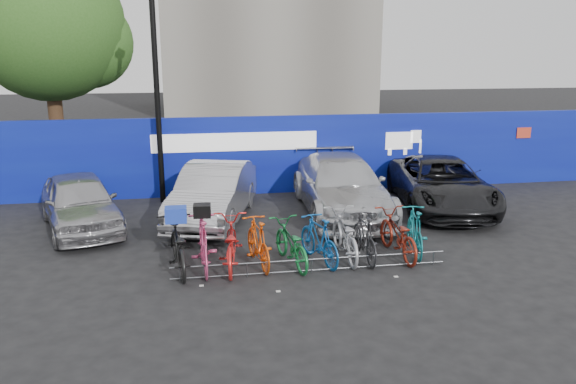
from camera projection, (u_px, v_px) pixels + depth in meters
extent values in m
plane|color=black|center=(306.00, 262.00, 11.87)|extent=(100.00, 100.00, 0.00)
cube|color=#091183|center=(268.00, 155.00, 17.31)|extent=(22.00, 0.15, 2.40)
cube|color=white|center=(235.00, 142.00, 16.94)|extent=(5.00, 0.02, 0.55)
cube|color=white|center=(399.00, 141.00, 17.80)|extent=(1.20, 0.02, 0.90)
cube|color=red|center=(524.00, 133.00, 18.46)|extent=(0.50, 0.02, 0.35)
cylinder|color=#382314|center=(56.00, 118.00, 19.80)|extent=(0.50, 0.50, 4.00)
sphere|color=#2A551A|center=(47.00, 24.00, 19.01)|extent=(5.20, 5.20, 5.20)
sphere|color=#2A551A|center=(87.00, 42.00, 19.64)|extent=(3.20, 3.20, 3.20)
cylinder|color=black|center=(157.00, 99.00, 15.77)|extent=(0.16, 0.16, 6.00)
cylinder|color=#595B60|center=(312.00, 259.00, 11.22)|extent=(5.60, 0.03, 0.03)
cylinder|color=#595B60|center=(312.00, 270.00, 11.28)|extent=(5.60, 0.03, 0.03)
cylinder|color=#595B60|center=(180.00, 274.00, 10.84)|extent=(0.03, 0.03, 0.28)
cylinder|color=#595B60|center=(247.00, 270.00, 11.05)|extent=(0.03, 0.03, 0.28)
cylinder|color=#595B60|center=(312.00, 266.00, 11.26)|extent=(0.03, 0.03, 0.28)
cylinder|color=#595B60|center=(374.00, 262.00, 11.47)|extent=(0.03, 0.03, 0.28)
cylinder|color=#595B60|center=(434.00, 258.00, 11.68)|extent=(0.03, 0.03, 0.28)
imported|color=#A2A2A6|center=(80.00, 202.00, 13.88)|extent=(2.80, 4.36, 1.38)
imported|color=#A6A6AB|center=(213.00, 193.00, 14.57)|extent=(2.69, 4.70, 1.47)
imported|color=#BBBCC1|center=(341.00, 186.00, 15.25)|extent=(2.33, 5.33, 1.52)
imported|color=black|center=(441.00, 184.00, 15.74)|extent=(3.15, 5.36, 1.40)
imported|color=black|center=(178.00, 246.00, 11.26)|extent=(0.94, 2.05, 1.04)
imported|color=#D34478|center=(203.00, 243.00, 11.32)|extent=(0.61, 1.89, 1.12)
imported|color=red|center=(230.00, 244.00, 11.43)|extent=(0.85, 2.01, 1.03)
imported|color=#E54F0D|center=(258.00, 242.00, 11.53)|extent=(0.72, 1.75, 1.02)
imported|color=#136F31|center=(291.00, 244.00, 11.58)|extent=(0.95, 1.86, 0.93)
imported|color=#1153A3|center=(319.00, 240.00, 11.70)|extent=(0.89, 1.75, 1.01)
imported|color=#A3A5AA|center=(344.00, 235.00, 11.98)|extent=(0.68, 1.94, 1.02)
imported|color=#252527|center=(364.00, 237.00, 11.86)|extent=(0.49, 1.68, 1.01)
imported|color=maroon|center=(397.00, 234.00, 12.05)|extent=(0.77, 1.93, 1.00)
imported|color=#116F76|center=(415.00, 231.00, 12.21)|extent=(0.82, 1.79, 1.04)
cube|color=#1936AD|center=(176.00, 215.00, 11.09)|extent=(0.42, 0.32, 0.30)
cube|color=black|center=(202.00, 211.00, 11.15)|extent=(0.36, 0.32, 0.25)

